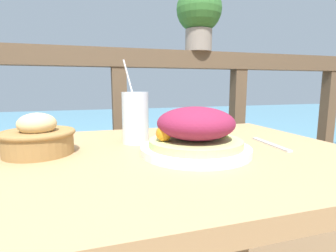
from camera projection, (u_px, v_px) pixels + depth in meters
patio_table at (150, 189)px, 0.71m from camera, size 1.13×0.77×0.75m
railing_fence at (120, 119)px, 1.34m from camera, size 2.80×0.08×1.10m
sea_backdrop at (101, 136)px, 3.79m from camera, size 12.00×4.00×0.39m
salad_plate at (196, 134)px, 0.68m from camera, size 0.29×0.29×0.12m
drink_glass at (135, 118)px, 0.80m from camera, size 0.08×0.08×0.25m
bread_basket at (38, 138)px, 0.68m from camera, size 0.18×0.18×0.11m
potted_plant at (199, 14)px, 1.38m from camera, size 0.24×0.24×0.33m
knife at (270, 144)px, 0.78m from camera, size 0.03×0.18×0.00m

